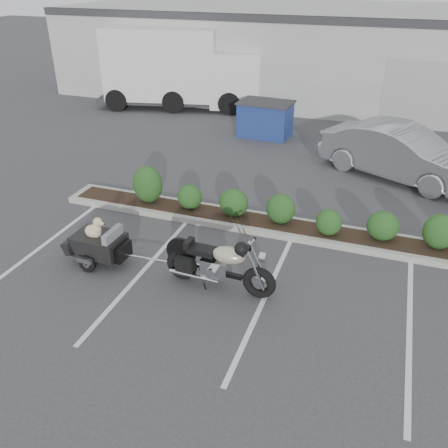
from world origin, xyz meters
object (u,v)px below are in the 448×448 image
(motorcycle, at_px, (219,265))
(delivery_truck, at_px, (182,69))
(pet_trailer, at_px, (98,243))
(dumpster, at_px, (265,119))
(sedan, at_px, (400,153))

(motorcycle, height_order, delivery_truck, delivery_truck)
(motorcycle, distance_m, pet_trailer, 2.79)
(motorcycle, bearing_deg, dumpster, 102.39)
(sedan, distance_m, delivery_truck, 11.05)
(pet_trailer, bearing_deg, dumpster, 86.09)
(pet_trailer, bearing_deg, sedan, 52.60)
(motorcycle, height_order, pet_trailer, motorcycle)
(dumpster, bearing_deg, motorcycle, -76.64)
(motorcycle, xyz_separation_m, delivery_truck, (-6.40, 12.61, 1.10))
(pet_trailer, relative_size, dumpster, 0.92)
(dumpster, bearing_deg, delivery_truck, 151.80)
(pet_trailer, distance_m, sedan, 9.31)
(motorcycle, height_order, dumpster, motorcycle)
(pet_trailer, height_order, sedan, sedan)
(motorcycle, xyz_separation_m, dumpster, (-1.71, 9.72, 0.11))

